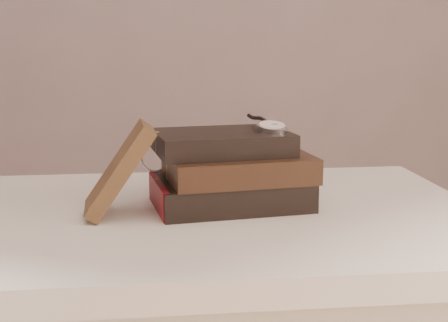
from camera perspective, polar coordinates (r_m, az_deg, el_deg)
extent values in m
cube|color=white|center=(1.03, -4.62, -5.57)|extent=(1.00, 0.60, 0.04)
cube|color=white|center=(1.05, -4.57, -8.69)|extent=(0.88, 0.49, 0.08)
cube|color=black|center=(1.06, 0.54, -2.76)|extent=(0.26, 0.20, 0.05)
cube|color=beige|center=(1.06, 0.70, -2.75)|extent=(0.26, 0.19, 0.04)
cube|color=gold|center=(1.06, -6.08, -2.82)|extent=(0.01, 0.01, 0.05)
cube|color=maroon|center=(1.03, -5.81, -3.15)|extent=(0.03, 0.15, 0.05)
cube|color=black|center=(1.04, 1.31, -0.52)|extent=(0.25, 0.19, 0.04)
cube|color=beige|center=(1.04, 1.47, -0.51)|extent=(0.24, 0.17, 0.03)
cube|color=gold|center=(1.04, -4.97, -0.57)|extent=(0.01, 0.01, 0.04)
cube|color=black|center=(1.05, -0.14, 1.67)|extent=(0.23, 0.18, 0.04)
cube|color=beige|center=(1.05, 0.03, 1.67)|extent=(0.22, 0.16, 0.03)
cube|color=gold|center=(1.05, -5.95, 1.61)|extent=(0.01, 0.01, 0.04)
cube|color=#3C2717|center=(1.00, -9.28, -0.76)|extent=(0.12, 0.11, 0.15)
cylinder|color=silver|center=(1.04, 4.30, 2.97)|extent=(0.06, 0.06, 0.02)
cylinder|color=white|center=(1.04, 4.30, 3.21)|extent=(0.05, 0.05, 0.01)
torus|color=silver|center=(1.04, 4.30, 3.19)|extent=(0.05, 0.05, 0.01)
cylinder|color=silver|center=(1.07, 3.79, 3.19)|extent=(0.01, 0.01, 0.01)
cube|color=black|center=(1.04, 4.19, 3.32)|extent=(0.00, 0.01, 0.00)
cube|color=black|center=(1.04, 4.57, 3.28)|extent=(0.01, 0.00, 0.00)
sphere|color=black|center=(1.07, 3.72, 3.54)|extent=(0.01, 0.01, 0.01)
sphere|color=black|center=(1.08, 3.54, 3.67)|extent=(0.01, 0.01, 0.01)
sphere|color=black|center=(1.09, 3.37, 3.78)|extent=(0.01, 0.01, 0.01)
sphere|color=black|center=(1.10, 3.20, 3.83)|extent=(0.01, 0.01, 0.01)
sphere|color=black|center=(1.11, 3.03, 3.85)|extent=(0.01, 0.01, 0.01)
sphere|color=black|center=(1.12, 2.86, 3.84)|extent=(0.01, 0.01, 0.01)
sphere|color=black|center=(1.13, 2.70, 3.85)|extent=(0.01, 0.01, 0.01)
sphere|color=black|center=(1.14, 2.54, 3.88)|extent=(0.01, 0.01, 0.01)
sphere|color=black|center=(1.15, 2.38, 3.96)|extent=(0.01, 0.01, 0.01)
sphere|color=black|center=(1.15, 2.23, 4.07)|extent=(0.01, 0.01, 0.01)
torus|color=silver|center=(1.10, -6.21, 0.24)|extent=(0.05, 0.02, 0.05)
torus|color=silver|center=(1.10, -3.49, 0.38)|extent=(0.05, 0.02, 0.05)
cylinder|color=silver|center=(1.10, -4.85, 0.47)|extent=(0.01, 0.01, 0.00)
cylinder|color=silver|center=(1.15, -7.72, 0.40)|extent=(0.02, 0.11, 0.03)
cylinder|color=silver|center=(1.16, -2.94, 0.63)|extent=(0.02, 0.11, 0.03)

